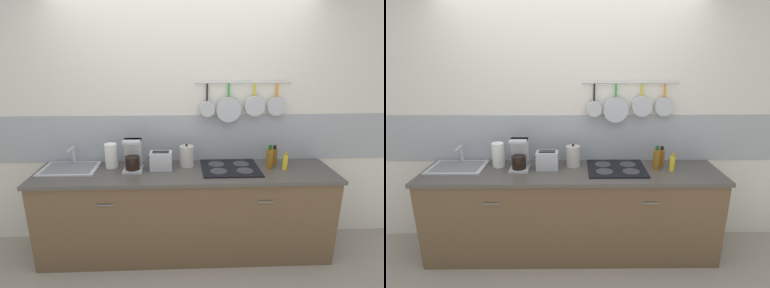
# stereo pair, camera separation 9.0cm
# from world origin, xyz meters

# --- Properties ---
(ground_plane) EXTENTS (12.00, 12.00, 0.00)m
(ground_plane) POSITION_xyz_m (0.00, 0.00, 0.00)
(ground_plane) COLOR #9E9384
(wall_back) EXTENTS (7.20, 0.16, 2.60)m
(wall_back) POSITION_xyz_m (0.00, 0.34, 1.27)
(wall_back) COLOR silver
(wall_back) RESTS_ON ground_plane
(cabinet_base) EXTENTS (2.81, 0.58, 0.85)m
(cabinet_base) POSITION_xyz_m (0.00, -0.00, 0.43)
(cabinet_base) COLOR brown
(cabinet_base) RESTS_ON ground_plane
(countertop) EXTENTS (2.85, 0.60, 0.03)m
(countertop) POSITION_xyz_m (0.00, 0.00, 0.87)
(countertop) COLOR #4C4742
(countertop) RESTS_ON cabinet_base
(sink_basin) EXTENTS (0.53, 0.37, 0.19)m
(sink_basin) POSITION_xyz_m (-1.12, 0.10, 0.90)
(sink_basin) COLOR #B7BABF
(sink_basin) RESTS_ON countertop
(paper_towel_roll) EXTENTS (0.12, 0.12, 0.24)m
(paper_towel_roll) POSITION_xyz_m (-0.72, 0.14, 1.01)
(paper_towel_roll) COLOR white
(paper_towel_roll) RESTS_ON countertop
(coffee_maker) EXTENTS (0.18, 0.19, 0.30)m
(coffee_maker) POSITION_xyz_m (-0.50, 0.07, 1.01)
(coffee_maker) COLOR #B7BABF
(coffee_maker) RESTS_ON countertop
(toaster) EXTENTS (0.23, 0.13, 0.18)m
(toaster) POSITION_xyz_m (-0.23, 0.06, 0.97)
(toaster) COLOR #B7BABF
(toaster) RESTS_ON countertop
(kettle) EXTENTS (0.14, 0.14, 0.23)m
(kettle) POSITION_xyz_m (0.01, 0.14, 0.99)
(kettle) COLOR beige
(kettle) RESTS_ON countertop
(cooktop) EXTENTS (0.56, 0.47, 0.01)m
(cooktop) POSITION_xyz_m (0.44, 0.05, 0.89)
(cooktop) COLOR black
(cooktop) RESTS_ON countertop
(bottle_hot_sauce) EXTENTS (0.07, 0.07, 0.23)m
(bottle_hot_sauce) POSITION_xyz_m (0.82, 0.05, 0.99)
(bottle_hot_sauce) COLOR #8C5919
(bottle_hot_sauce) RESTS_ON countertop
(bottle_olive_oil) EXTENTS (0.06, 0.06, 0.20)m
(bottle_olive_oil) POSITION_xyz_m (0.89, 0.15, 0.97)
(bottle_olive_oil) COLOR #8C5919
(bottle_olive_oil) RESTS_ON countertop
(bottle_dish_soap) EXTENTS (0.05, 0.05, 0.17)m
(bottle_dish_soap) POSITION_xyz_m (0.96, 0.01, 0.96)
(bottle_dish_soap) COLOR yellow
(bottle_dish_soap) RESTS_ON countertop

